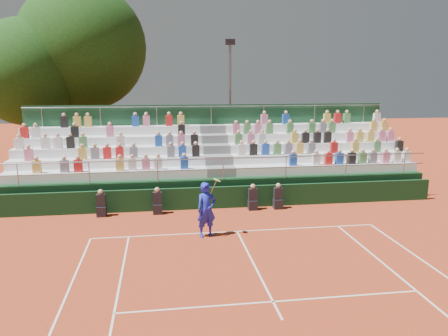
{
  "coord_description": "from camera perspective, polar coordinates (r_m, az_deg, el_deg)",
  "views": [
    {
      "loc": [
        -2.82,
        -15.79,
        5.79
      ],
      "look_at": [
        0.0,
        3.5,
        1.8
      ],
      "focal_mm": 35.0,
      "sensor_mm": 36.0,
      "label": 1
    }
  ],
  "objects": [
    {
      "name": "ground",
      "position": [
        17.05,
        1.72,
        -8.29
      ],
      "size": [
        90.0,
        90.0,
        0.0
      ],
      "primitive_type": "plane",
      "color": "#AB3B1C",
      "rests_on": "ground"
    },
    {
      "name": "tennis_player",
      "position": [
        16.25,
        -2.3,
        -5.46
      ],
      "size": [
        0.96,
        0.7,
        2.22
      ],
      "color": "#1925C1",
      "rests_on": "ground"
    },
    {
      "name": "courtside_wall",
      "position": [
        19.91,
        0.13,
        -3.84
      ],
      "size": [
        20.0,
        0.15,
        1.0
      ],
      "primitive_type": "cube",
      "color": "black",
      "rests_on": "ground"
    },
    {
      "name": "grandstand",
      "position": [
        22.89,
        -1.01,
        -0.3
      ],
      "size": [
        20.0,
        5.2,
        4.4
      ],
      "color": "black",
      "rests_on": "ground"
    },
    {
      "name": "tree_west",
      "position": [
        29.87,
        -24.37,
        11.27
      ],
      "size": [
        6.52,
        6.52,
        9.43
      ],
      "color": "#3C2415",
      "rests_on": "ground"
    },
    {
      "name": "floodlight_mast",
      "position": [
        28.29,
        0.79,
        9.54
      ],
      "size": [
        0.6,
        0.25,
        8.23
      ],
      "color": "gray",
      "rests_on": "ground"
    },
    {
      "name": "line_officials",
      "position": [
        19.35,
        -3.28,
        -4.39
      ],
      "size": [
        8.19,
        0.4,
        1.19
      ],
      "color": "black",
      "rests_on": "ground"
    },
    {
      "name": "tree_east",
      "position": [
        30.67,
        -18.02,
        14.77
      ],
      "size": [
        8.17,
        8.17,
        11.89
      ],
      "color": "#3C2415",
      "rests_on": "ground"
    }
  ]
}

